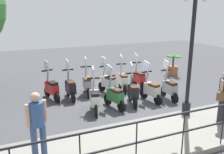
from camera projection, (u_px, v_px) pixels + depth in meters
The scene contains 18 objects.
ground_plane at pixel (126, 99), 9.88m from camera, with size 28.00×28.00×0.00m, color #424247.
promenade_walkway at pixel (175, 132), 7.08m from camera, with size 2.20×20.00×0.15m.
fence_railing at pixel (205, 120), 5.93m from camera, with size 0.04×16.03×1.07m.
lamp_post_near at pixel (190, 59), 7.61m from camera, with size 0.26×0.90×4.11m.
pedestrian_with_bag at pixel (224, 93), 7.25m from camera, with size 0.42×0.63×1.59m.
pedestrian_distant at pixel (37, 121), 5.49m from camera, with size 0.41×0.47×1.59m.
potted_palm at pixel (173, 66), 13.37m from camera, with size 1.06×0.66×1.05m.
scooter_near_0 at pixel (169, 88), 9.67m from camera, with size 1.23×0.44×1.54m.
scooter_near_1 at pixel (151, 90), 9.45m from camera, with size 1.23×0.46×1.54m.
scooter_near_2 at pixel (133, 92), 9.18m from camera, with size 1.21×0.52×1.54m.
scooter_near_3 at pixel (115, 96), 8.82m from camera, with size 1.22×0.50×1.54m.
scooter_near_4 at pixel (95, 99), 8.53m from camera, with size 1.21×0.51×1.54m.
scooter_far_0 at pixel (139, 78), 11.03m from camera, with size 1.23×0.44×1.54m.
scooter_far_1 at pixel (123, 80), 10.72m from camera, with size 1.22×0.49×1.54m.
scooter_far_2 at pixel (108, 82), 10.36m from camera, with size 1.19×0.55×1.54m.
scooter_far_3 at pixel (87, 84), 10.22m from camera, with size 1.22×0.48×1.54m.
scooter_far_4 at pixel (70, 87), 9.73m from camera, with size 1.23×0.44×1.54m.
scooter_far_5 at pixel (51, 88), 9.67m from camera, with size 1.21×0.53×1.54m.
Camera 1 is at (-8.31, 4.19, 3.48)m, focal length 40.00 mm.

